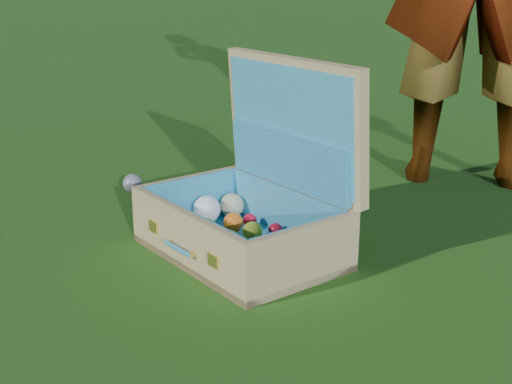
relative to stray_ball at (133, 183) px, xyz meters
The scene contains 3 objects.
ground 0.59m from the stray_ball, ahead, with size 60.00×60.00×0.00m, color #215114.
stray_ball is the anchor object (origin of this frame).
suitcase 0.64m from the stray_ball, 12.95° to the right, with size 0.60×0.50×0.50m.
Camera 1 is at (1.08, -1.51, 0.73)m, focal length 50.00 mm.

